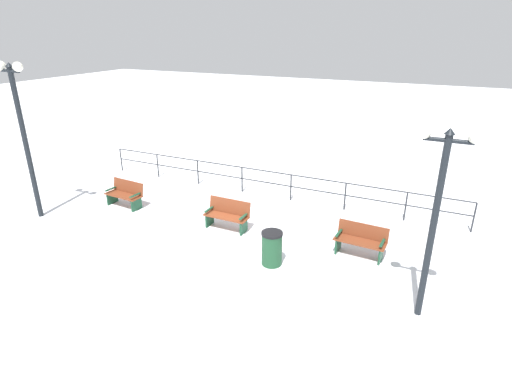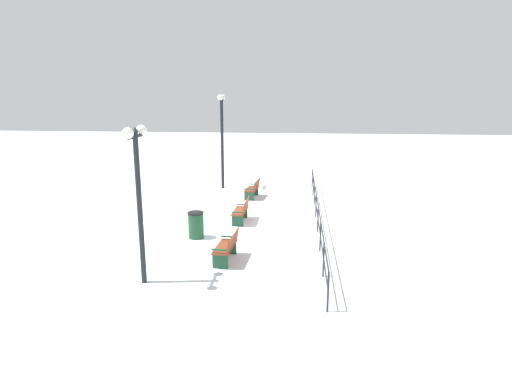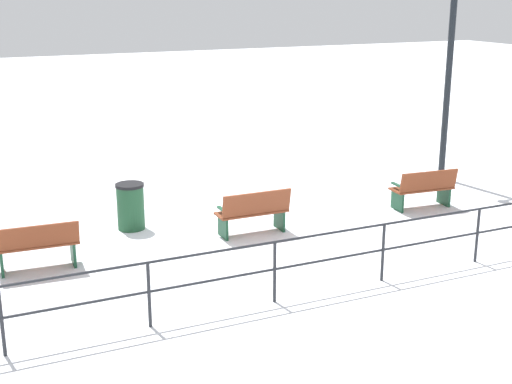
{
  "view_description": "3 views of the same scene",
  "coord_description": "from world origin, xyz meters",
  "px_view_note": "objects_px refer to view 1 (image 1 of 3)",
  "views": [
    {
      "loc": [
        9.95,
        5.71,
        5.84
      ],
      "look_at": [
        -0.86,
        0.62,
        1.04
      ],
      "focal_mm": 28.84,
      "sensor_mm": 36.0,
      "label": 1
    },
    {
      "loc": [
        -2.3,
        15.94,
        4.91
      ],
      "look_at": [
        -0.61,
        -0.5,
        1.11
      ],
      "focal_mm": 29.69,
      "sensor_mm": 36.0,
      "label": 2
    },
    {
      "loc": [
        -11.93,
        5.4,
        4.64
      ],
      "look_at": [
        -0.45,
        0.11,
        0.97
      ],
      "focal_mm": 49.5,
      "sensor_mm": 36.0,
      "label": 3
    }
  ],
  "objects_px": {
    "bench_second": "(227,215)",
    "bench_third": "(361,240)",
    "bench_nearest": "(125,194)",
    "trash_bin": "(272,248)",
    "lamppost_middle": "(439,194)",
    "lamppost_near": "(21,121)"
  },
  "relations": [
    {
      "from": "bench_third",
      "to": "lamppost_middle",
      "type": "distance_m",
      "value": 3.52
    },
    {
      "from": "bench_nearest",
      "to": "lamppost_middle",
      "type": "bearing_deg",
      "value": 84.01
    },
    {
      "from": "bench_nearest",
      "to": "bench_second",
      "type": "distance_m",
      "value": 4.07
    },
    {
      "from": "bench_nearest",
      "to": "lamppost_near",
      "type": "distance_m",
      "value": 3.86
    },
    {
      "from": "bench_nearest",
      "to": "lamppost_middle",
      "type": "distance_m",
      "value": 10.3
    },
    {
      "from": "lamppost_near",
      "to": "bench_second",
      "type": "bearing_deg",
      "value": 107.03
    },
    {
      "from": "bench_third",
      "to": "lamppost_middle",
      "type": "xyz_separation_m",
      "value": [
        1.97,
        1.7,
        2.38
      ]
    },
    {
      "from": "lamppost_middle",
      "to": "trash_bin",
      "type": "xyz_separation_m",
      "value": [
        -0.52,
        -3.71,
        -2.36
      ]
    },
    {
      "from": "bench_nearest",
      "to": "trash_bin",
      "type": "relative_size",
      "value": 1.52
    },
    {
      "from": "bench_nearest",
      "to": "bench_third",
      "type": "relative_size",
      "value": 1.01
    },
    {
      "from": "bench_third",
      "to": "bench_second",
      "type": "bearing_deg",
      "value": -85.25
    },
    {
      "from": "trash_bin",
      "to": "bench_third",
      "type": "bearing_deg",
      "value": 125.83
    },
    {
      "from": "bench_nearest",
      "to": "lamppost_near",
      "type": "height_order",
      "value": "lamppost_near"
    },
    {
      "from": "lamppost_middle",
      "to": "bench_third",
      "type": "bearing_deg",
      "value": -139.16
    },
    {
      "from": "bench_second",
      "to": "bench_third",
      "type": "height_order",
      "value": "bench_second"
    },
    {
      "from": "lamppost_near",
      "to": "lamppost_middle",
      "type": "relative_size",
      "value": 1.18
    },
    {
      "from": "bench_second",
      "to": "lamppost_near",
      "type": "height_order",
      "value": "lamppost_near"
    },
    {
      "from": "bench_second",
      "to": "bench_third",
      "type": "xyz_separation_m",
      "value": [
        -0.11,
        4.08,
        -0.01
      ]
    },
    {
      "from": "bench_second",
      "to": "lamppost_middle",
      "type": "relative_size",
      "value": 0.34
    },
    {
      "from": "bench_nearest",
      "to": "bench_third",
      "type": "height_order",
      "value": "bench_nearest"
    },
    {
      "from": "trash_bin",
      "to": "bench_second",
      "type": "bearing_deg",
      "value": -122.96
    },
    {
      "from": "bench_nearest",
      "to": "trash_bin",
      "type": "height_order",
      "value": "trash_bin"
    }
  ]
}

